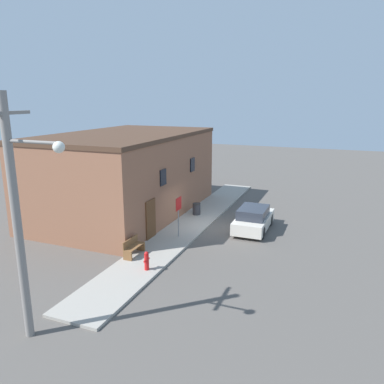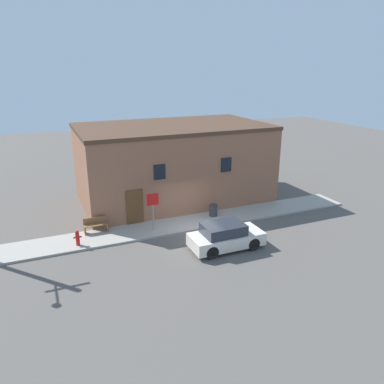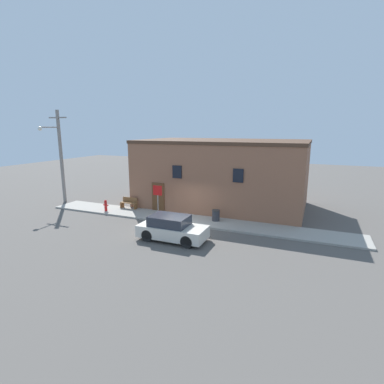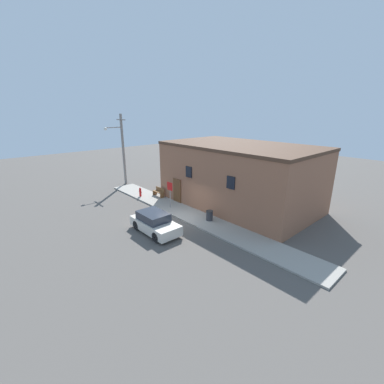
# 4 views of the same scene
# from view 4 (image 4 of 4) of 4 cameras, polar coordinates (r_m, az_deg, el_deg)

# --- Properties ---
(ground_plane) EXTENTS (80.00, 80.00, 0.00)m
(ground_plane) POSITION_cam_4_polar(r_m,az_deg,el_deg) (19.60, -2.97, -6.08)
(ground_plane) COLOR #56514C
(sidewalk) EXTENTS (21.78, 2.25, 0.12)m
(sidewalk) POSITION_cam_4_polar(r_m,az_deg,el_deg) (20.25, -0.49, -5.08)
(sidewalk) COLOR #9E998E
(sidewalk) RESTS_ON ground
(brick_building) EXTENTS (12.72, 7.48, 5.26)m
(brick_building) POSITION_cam_4_polar(r_m,az_deg,el_deg) (22.24, 10.32, 3.70)
(brick_building) COLOR #8E5B42
(brick_building) RESTS_ON ground
(fire_hydrant) EXTENTS (0.43, 0.20, 0.84)m
(fire_hydrant) POSITION_cam_4_polar(r_m,az_deg,el_deg) (24.73, -11.42, -0.00)
(fire_hydrant) COLOR red
(fire_hydrant) RESTS_ON sidewalk
(stop_sign) EXTENTS (0.68, 0.06, 2.18)m
(stop_sign) POSITION_cam_4_polar(r_m,az_deg,el_deg) (21.20, -4.93, 0.47)
(stop_sign) COLOR gray
(stop_sign) RESTS_ON sidewalk
(bench) EXTENTS (1.30, 0.44, 0.83)m
(bench) POSITION_cam_4_polar(r_m,az_deg,el_deg) (24.49, -7.37, -0.01)
(bench) COLOR brown
(bench) RESTS_ON sidewalk
(trash_bin) EXTENTS (0.53, 0.53, 0.74)m
(trash_bin) POSITION_cam_4_polar(r_m,az_deg,el_deg) (19.06, 3.91, -5.22)
(trash_bin) COLOR #333338
(trash_bin) RESTS_ON sidewalk
(utility_pole) EXTENTS (1.80, 2.09, 7.59)m
(utility_pole) POSITION_cam_4_polar(r_m,az_deg,el_deg) (29.16, -15.28, 9.52)
(utility_pole) COLOR gray
(utility_pole) RESTS_ON ground
(parked_car) EXTENTS (3.82, 1.70, 1.39)m
(parked_car) POSITION_cam_4_polar(r_m,az_deg,el_deg) (17.54, -8.29, -6.82)
(parked_car) COLOR black
(parked_car) RESTS_ON ground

